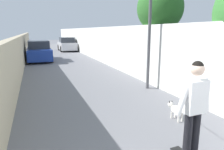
{
  "coord_description": "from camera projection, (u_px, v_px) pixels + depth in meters",
  "views": [
    {
      "loc": [
        -0.73,
        1.96,
        2.28
      ],
      "look_at": [
        4.74,
        -0.13,
        1.0
      ],
      "focal_mm": 32.61,
      "sensor_mm": 36.0,
      "label": 1
    }
  ],
  "objects": [
    {
      "name": "dog",
      "position": [
        176.0,
        110.0,
        5.28
      ],
      "size": [
        1.88,
        1.06,
        1.06
      ],
      "color": "white",
      "rests_on": "ground"
    },
    {
      "name": "ground_plane",
      "position": [
        64.0,
        63.0,
        14.62
      ],
      "size": [
        80.0,
        80.0,
        0.0
      ],
      "primitive_type": "plane",
      "color": "slate"
    },
    {
      "name": "wall_left",
      "position": [
        19.0,
        54.0,
        11.62
      ],
      "size": [
        48.0,
        0.3,
        1.98
      ],
      "primitive_type": "cube",
      "color": "tan",
      "rests_on": "ground"
    },
    {
      "name": "car_near",
      "position": [
        39.0,
        51.0,
        15.66
      ],
      "size": [
        4.08,
        1.8,
        1.54
      ],
      "color": "navy",
      "rests_on": "ground"
    },
    {
      "name": "person_skateboarder",
      "position": [
        194.0,
        104.0,
        3.35
      ],
      "size": [
        0.23,
        0.71,
        1.73
      ],
      "color": "black",
      "rests_on": "skateboard"
    },
    {
      "name": "fence_right",
      "position": [
        110.0,
        46.0,
        13.49
      ],
      "size": [
        48.0,
        0.3,
        2.53
      ],
      "primitive_type": "cube",
      "color": "silver",
      "rests_on": "ground"
    },
    {
      "name": "tree_right_near",
      "position": [
        160.0,
        9.0,
        9.22
      ],
      "size": [
        2.09,
        2.09,
        4.34
      ],
      "color": "brown",
      "rests_on": "ground"
    },
    {
      "name": "lamp_post",
      "position": [
        150.0,
        15.0,
        7.63
      ],
      "size": [
        0.36,
        0.36,
        4.18
      ],
      "color": "#4C4C51",
      "rests_on": "ground"
    },
    {
      "name": "car_far",
      "position": [
        67.0,
        45.0,
        23.4
      ],
      "size": [
        3.82,
        1.8,
        1.54
      ],
      "color": "silver",
      "rests_on": "ground"
    }
  ]
}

